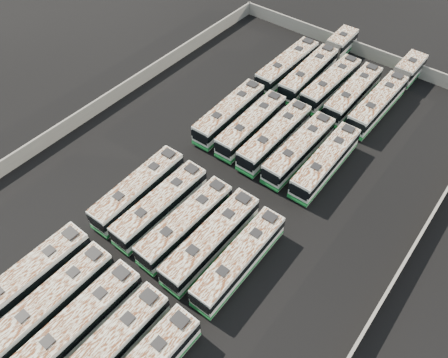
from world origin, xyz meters
The scene contains 21 objects.
ground centered at (0.00, 0.00, 0.00)m, with size 140.00×140.00×0.00m, color black.
perimeter_wall centered at (0.00, 0.00, 1.10)m, with size 45.20×73.20×2.20m.
bus_front_far_left centered at (-6.00, -22.98, 1.90)m, with size 2.99×13.23×3.72m.
bus_front_left centered at (-2.22, -22.97, 1.86)m, with size 2.74×12.94×3.65m.
bus_front_center centered at (1.48, -22.90, 1.91)m, with size 2.97×13.27×3.73m.
bus_front_right centered at (5.32, -23.03, 1.91)m, with size 2.85×13.26×3.74m.
bus_midfront_far_left centered at (-5.91, -8.15, 1.87)m, with size 2.99×13.01×3.65m.
bus_midfront_left centered at (-2.26, -8.27, 1.85)m, with size 2.87×12.87×3.62m.
bus_midfront_center centered at (1.60, -8.38, 1.84)m, with size 3.01×12.86×3.61m.
bus_midfront_right centered at (5.20, -8.35, 1.92)m, with size 2.87×13.30×3.75m.
bus_midfront_far_right centered at (8.93, -8.39, 1.85)m, with size 2.78×12.82×3.61m.
bus_midback_far_left centered at (-6.01, 9.22, 1.88)m, with size 3.08×13.13×3.68m.
bus_midback_left centered at (-2.21, 9.13, 1.85)m, with size 2.95×12.89×3.62m.
bus_midback_center centered at (1.52, 9.13, 1.92)m, with size 2.83×13.29×3.75m.
bus_midback_right centered at (5.24, 9.09, 1.87)m, with size 2.91×13.02×3.66m.
bus_midback_far_right centered at (8.97, 9.21, 1.87)m, with size 2.89×12.99×3.65m.
bus_back_far_left centered at (-5.91, 23.68, 1.93)m, with size 3.01×13.42×3.77m.
bus_back_left centered at (-2.30, 27.45, 1.91)m, with size 3.30×20.68×3.74m.
bus_back_center centered at (1.57, 23.88, 1.85)m, with size 3.05×12.93×3.63m.
bus_back_right centered at (5.29, 23.62, 1.89)m, with size 2.86×13.11×3.69m.
bus_back_far_right centered at (9.12, 27.18, 1.91)m, with size 3.11×20.67×3.74m.
Camera 1 is at (22.21, -27.79, 40.51)m, focal length 35.00 mm.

